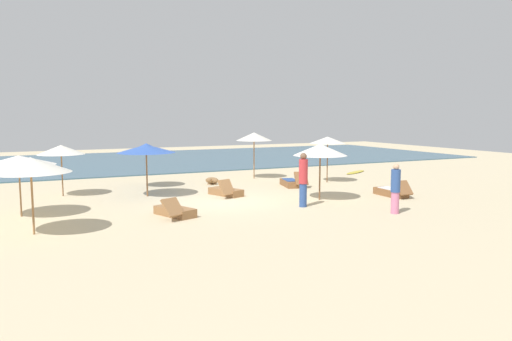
% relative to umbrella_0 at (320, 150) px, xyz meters
% --- Properties ---
extents(ground_plane, '(60.00, 60.00, 0.00)m').
position_rel_umbrella_0_xyz_m(ground_plane, '(-3.41, 1.20, -1.91)').
color(ground_plane, beige).
extents(ocean_water, '(48.00, 16.00, 0.06)m').
position_rel_umbrella_0_xyz_m(ocean_water, '(-3.41, 18.20, -1.88)').
color(ocean_water, '#3D6075').
rests_on(ocean_water, ground_plane).
extents(umbrella_0, '(2.04, 2.04, 2.13)m').
position_rel_umbrella_0_xyz_m(umbrella_0, '(0.00, 0.00, 0.00)').
color(umbrella_0, brown).
rests_on(umbrella_0, ground_plane).
extents(umbrella_1, '(1.80, 1.80, 2.33)m').
position_rel_umbrella_0_xyz_m(umbrella_1, '(0.41, 6.68, 0.21)').
color(umbrella_1, olive).
rests_on(umbrella_1, ground_plane).
extents(umbrella_2, '(1.70, 1.70, 2.19)m').
position_rel_umbrella_0_xyz_m(umbrella_2, '(2.95, 3.89, 0.11)').
color(umbrella_2, brown).
rests_on(umbrella_2, ground_plane).
extents(umbrella_3, '(2.11, 2.11, 2.11)m').
position_rel_umbrella_0_xyz_m(umbrella_3, '(-9.98, -1.20, -0.01)').
color(umbrella_3, olive).
rests_on(umbrella_3, ground_plane).
extents(umbrella_5, '(2.27, 2.27, 2.06)m').
position_rel_umbrella_0_xyz_m(umbrella_5, '(-5.75, 3.61, -0.01)').
color(umbrella_5, brown).
rests_on(umbrella_5, ground_plane).
extents(umbrella_6, '(1.79, 1.79, 1.96)m').
position_rel_umbrella_0_xyz_m(umbrella_6, '(-5.15, 6.15, -0.17)').
color(umbrella_6, brown).
rests_on(umbrella_6, ground_plane).
extents(umbrella_7, '(2.24, 2.24, 1.96)m').
position_rel_umbrella_0_xyz_m(umbrella_7, '(-10.28, 1.54, -0.11)').
color(umbrella_7, olive).
rests_on(umbrella_7, ground_plane).
extents(umbrella_8, '(1.82, 1.82, 2.04)m').
position_rel_umbrella_0_xyz_m(umbrella_8, '(-8.76, 5.15, -0.06)').
color(umbrella_8, brown).
rests_on(umbrella_8, ground_plane).
extents(lounger_0, '(0.96, 1.76, 0.72)m').
position_rel_umbrella_0_xyz_m(lounger_0, '(0.75, 3.47, -1.74)').
color(lounger_0, brown).
rests_on(lounger_0, ground_plane).
extents(lounger_1, '(1.17, 1.79, 0.68)m').
position_rel_umbrella_0_xyz_m(lounger_1, '(-5.85, -0.56, -1.74)').
color(lounger_1, olive).
rests_on(lounger_1, ground_plane).
extents(lounger_2, '(0.66, 1.71, 0.69)m').
position_rel_umbrella_0_xyz_m(lounger_2, '(3.05, -0.57, -1.74)').
color(lounger_2, brown).
rests_on(lounger_2, ground_plane).
extents(lounger_4, '(1.12, 1.75, 0.73)m').
position_rel_umbrella_0_xyz_m(lounger_4, '(-2.87, 2.42, -1.74)').
color(lounger_4, olive).
rests_on(lounger_4, ground_plane).
extents(person_0, '(0.40, 0.40, 1.65)m').
position_rel_umbrella_0_xyz_m(person_0, '(0.80, -3.27, -1.07)').
color(person_0, '#D17299').
rests_on(person_0, ground_plane).
extents(person_1, '(0.44, 0.44, 1.91)m').
position_rel_umbrella_0_xyz_m(person_1, '(-1.30, -0.94, -0.93)').
color(person_1, '#2D4C8C').
rests_on(person_1, ground_plane).
extents(dog, '(0.67, 0.70, 0.35)m').
position_rel_umbrella_0_xyz_m(dog, '(-2.26, 5.63, -1.73)').
color(dog, olive).
rests_on(dog, ground_plane).
extents(surfboard, '(2.10, 1.46, 0.07)m').
position_rel_umbrella_0_xyz_m(surfboard, '(6.54, 6.41, -1.88)').
color(surfboard, gold).
rests_on(surfboard, ground_plane).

